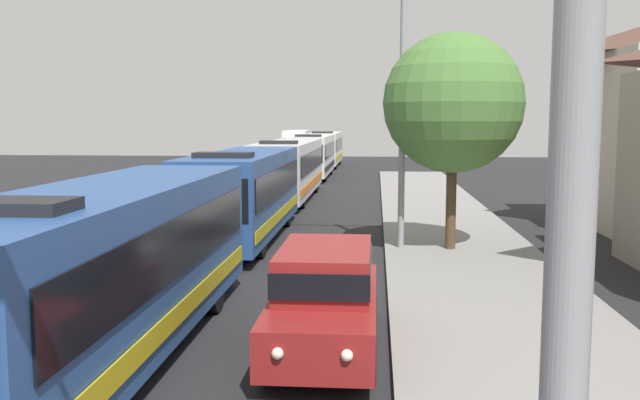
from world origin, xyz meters
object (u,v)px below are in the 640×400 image
at_px(bus_second_in_line, 244,191).
at_px(white_suv, 325,295).
at_px(bus_lead, 109,265).
at_px(bus_middle, 289,167).
at_px(box_truck_oncoming, 297,145).
at_px(streetlamp_mid, 403,86).
at_px(bus_rear, 325,148).
at_px(bus_fourth_in_line, 313,155).
at_px(roadside_tree, 453,103).

bearing_deg(bus_second_in_line, white_suv, -72.27).
xyz_separation_m(bus_lead, bus_middle, (0.00, 24.73, 0.00)).
bearing_deg(bus_middle, box_truck_oncoming, 95.87).
bearing_deg(bus_middle, bus_second_in_line, -90.00).
bearing_deg(streetlamp_mid, bus_rear, 97.59).
bearing_deg(bus_second_in_line, bus_lead, -90.00).
bearing_deg(white_suv, bus_fourth_in_line, 95.61).
distance_m(bus_second_in_line, bus_fourth_in_line, 26.06).
distance_m(bus_lead, bus_fourth_in_line, 38.41).
xyz_separation_m(bus_rear, box_truck_oncoming, (-3.30, 5.93, 0.02)).
distance_m(white_suv, streetlamp_mid, 10.62).
relative_size(bus_middle, white_suv, 2.47).
height_order(bus_rear, white_suv, bus_rear).
bearing_deg(bus_rear, box_truck_oncoming, 119.13).
bearing_deg(bus_fourth_in_line, bus_lead, -90.00).
relative_size(white_suv, roadside_tree, 0.75).
xyz_separation_m(bus_middle, box_truck_oncoming, (-3.30, 32.10, 0.02)).
xyz_separation_m(bus_fourth_in_line, box_truck_oncoming, (-3.30, 18.42, 0.02)).
bearing_deg(bus_second_in_line, box_truck_oncoming, 94.25).
relative_size(bus_middle, streetlamp_mid, 1.50).
height_order(white_suv, streetlamp_mid, streetlamp_mid).
distance_m(white_suv, roadside_tree, 10.73).
xyz_separation_m(bus_second_in_line, bus_middle, (0.00, 12.38, 0.00)).
relative_size(bus_fourth_in_line, white_suv, 2.12).
relative_size(bus_lead, box_truck_oncoming, 1.38).
distance_m(bus_rear, streetlamp_mid, 41.02).
relative_size(streetlamp_mid, roadside_tree, 1.23).
bearing_deg(box_truck_oncoming, bus_second_in_line, -85.75).
relative_size(bus_lead, bus_middle, 0.90).
height_order(white_suv, roadside_tree, roadside_tree).
relative_size(bus_second_in_line, bus_fourth_in_line, 1.01).
bearing_deg(bus_lead, roadside_tree, 56.08).
relative_size(bus_second_in_line, streetlamp_mid, 1.30).
height_order(bus_rear, roadside_tree, roadside_tree).
distance_m(box_truck_oncoming, streetlamp_mid, 47.37).
distance_m(bus_middle, bus_rear, 26.17).
xyz_separation_m(bus_lead, roadside_tree, (6.95, 10.34, 3.00)).
relative_size(bus_rear, box_truck_oncoming, 1.39).
bearing_deg(bus_lead, bus_middle, 90.00).
height_order(bus_second_in_line, white_suv, bus_second_in_line).
relative_size(bus_lead, bus_fourth_in_line, 1.05).
height_order(bus_fourth_in_line, roadside_tree, roadside_tree).
distance_m(bus_second_in_line, box_truck_oncoming, 44.60).
distance_m(bus_fourth_in_line, white_suv, 37.81).
bearing_deg(roadside_tree, bus_lead, -123.92).
relative_size(bus_second_in_line, bus_middle, 0.87).
relative_size(bus_lead, bus_rear, 0.99).
relative_size(bus_middle, box_truck_oncoming, 1.53).
bearing_deg(bus_rear, bus_lead, -90.00).
xyz_separation_m(bus_rear, roadside_tree, (6.95, -40.57, 3.00)).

